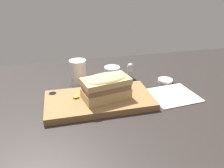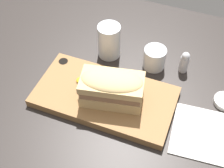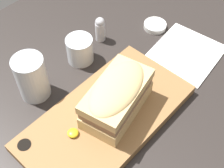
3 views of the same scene
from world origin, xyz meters
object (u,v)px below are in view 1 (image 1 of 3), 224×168
object	(u,v)px
serving_board	(99,100)
napkin	(173,95)
sandwich	(106,86)
water_glass	(78,74)
condiment_dish	(165,81)
wine_glass	(112,75)
salt_shaker	(130,70)

from	to	relation	value
serving_board	napkin	xyz separation A→B (cm)	(29.93, -1.41, -1.03)
serving_board	sandwich	xyz separation A→B (cm)	(2.57, -0.75, 6.23)
sandwich	serving_board	bearing A→B (deg)	163.67
water_glass	condiment_dish	world-z (taller)	water_glass
wine_glass	condiment_dish	world-z (taller)	wine_glass
water_glass	napkin	xyz separation A→B (cm)	(35.63, -19.56, -4.72)
serving_board	water_glass	bearing A→B (deg)	107.45
wine_glass	napkin	bearing A→B (deg)	-43.85
water_glass	napkin	distance (cm)	40.92
salt_shaker	napkin	bearing A→B (deg)	-61.78
water_glass	salt_shaker	size ratio (longest dim) A/B	1.54
napkin	condiment_dish	distance (cm)	13.06
serving_board	wine_glass	size ratio (longest dim) A/B	5.74
wine_glass	napkin	size ratio (longest dim) A/B	0.35
water_glass	salt_shaker	xyz separation A→B (cm)	(24.33, 1.50, -1.15)
serving_board	sandwich	world-z (taller)	sandwich
wine_glass	condiment_dish	xyz separation A→B (cm)	(23.37, -6.91, -2.43)
salt_shaker	condiment_dish	size ratio (longest dim) A/B	1.13
water_glass	condiment_dish	distance (cm)	39.41
salt_shaker	sandwich	bearing A→B (deg)	-128.19
sandwich	napkin	size ratio (longest dim) A/B	0.95
sandwich	water_glass	bearing A→B (deg)	113.65
water_glass	napkin	world-z (taller)	water_glass
serving_board	salt_shaker	size ratio (longest dim) A/B	5.41
sandwich	wine_glass	xyz separation A→B (cm)	(6.92, 18.97, -4.35)
salt_shaker	condiment_dish	bearing A→B (deg)	-30.37
water_glass	condiment_dish	xyz separation A→B (cm)	(38.57, -6.85, -4.23)
wine_glass	napkin	xyz separation A→B (cm)	(20.43, -19.63, -2.92)
wine_glass	salt_shaker	world-z (taller)	salt_shaker
napkin	serving_board	bearing A→B (deg)	177.30
serving_board	wine_glass	distance (cm)	20.63
serving_board	wine_glass	xyz separation A→B (cm)	(9.50, 18.21, 1.88)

